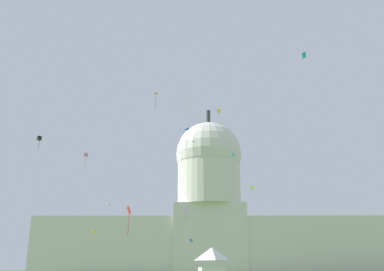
% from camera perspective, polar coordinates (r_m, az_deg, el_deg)
% --- Properties ---
extents(capitol_building, '(145.08, 28.88, 71.11)m').
position_cam_1_polar(capitol_building, '(187.07, 2.32, -10.60)').
color(capitol_building, silver).
rests_on(capitol_building, ground_plane).
extents(event_tent, '(5.95, 6.81, 6.22)m').
position_cam_1_polar(event_tent, '(90.57, 2.67, -16.40)').
color(event_tent, white).
rests_on(event_tent, ground_plane).
extents(kite_blue_low, '(1.20, 1.15, 1.25)m').
position_cam_1_polar(kite_blue_low, '(161.64, -0.11, -13.68)').
color(kite_blue_low, blue).
extents(kite_yellow_high, '(1.00, 0.95, 2.71)m').
position_cam_1_polar(kite_yellow_high, '(130.52, 3.55, 3.25)').
color(kite_yellow_high, yellow).
extents(kite_turquoise_high, '(0.76, 0.72, 0.94)m').
position_cam_1_polar(kite_turquoise_high, '(73.67, 14.54, 10.23)').
color(kite_turquoise_high, teal).
extents(kite_pink_mid, '(1.19, 1.24, 4.46)m').
position_cam_1_polar(kite_pink_mid, '(114.27, -13.82, -2.50)').
color(kite_pink_mid, pink).
extents(kite_violet_low, '(0.56, 1.02, 3.01)m').
position_cam_1_polar(kite_violet_low, '(111.01, -0.76, -9.91)').
color(kite_violet_low, purple).
extents(kite_gold_high, '(1.57, 1.55, 4.00)m').
position_cam_1_polar(kite_gold_high, '(146.44, -0.29, 4.57)').
color(kite_gold_high, gold).
extents(kite_green_low, '(1.13, 1.17, 0.31)m').
position_cam_1_polar(kite_green_low, '(152.29, 15.40, -10.89)').
color(kite_green_low, green).
extents(kite_lime_mid, '(1.07, 0.53, 1.33)m').
position_cam_1_polar(kite_lime_mid, '(147.77, 7.99, -6.79)').
color(kite_lime_mid, '#8CD133').
extents(kite_magenta_high, '(1.20, 1.79, 3.29)m').
position_cam_1_polar(kite_magenta_high, '(160.47, 0.00, -0.99)').
color(kite_magenta_high, '#D1339E').
extents(kite_red_low, '(0.77, 1.03, 3.94)m').
position_cam_1_polar(kite_red_low, '(58.73, -8.35, -10.09)').
color(kite_red_low, red).
extents(kite_white_mid, '(1.06, 1.03, 1.00)m').
position_cam_1_polar(kite_white_mid, '(157.09, -10.95, -8.89)').
color(kite_white_mid, white).
extents(kite_cyan_high, '(0.86, 0.35, 1.21)m').
position_cam_1_polar(kite_cyan_high, '(157.03, 5.46, -2.54)').
color(kite_cyan_high, '#33BCDB').
extents(kite_black_mid, '(1.23, 1.24, 3.69)m').
position_cam_1_polar(kite_black_mid, '(113.35, -19.51, -0.35)').
color(kite_black_mid, black).
extents(kite_orange_high, '(0.89, 1.40, 3.78)m').
position_cam_1_polar(kite_orange_high, '(97.07, -4.97, 5.22)').
color(kite_orange_high, orange).
extents(kite_blue_mid, '(1.52, 1.98, 3.81)m').
position_cam_1_polar(kite_blue_mid, '(96.85, -0.41, 0.42)').
color(kite_blue_mid, blue).
extents(kite_yellow_low, '(1.16, 1.12, 4.29)m').
position_cam_1_polar(kite_yellow_low, '(150.01, -12.87, -12.28)').
color(kite_yellow_low, yellow).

